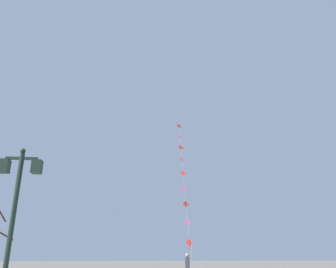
{
  "coord_description": "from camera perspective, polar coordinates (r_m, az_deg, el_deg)",
  "views": [
    {
      "loc": [
        -0.01,
        -0.44,
        1.61
      ],
      "look_at": [
        1.46,
        15.32,
        7.28
      ],
      "focal_mm": 36.17,
      "sensor_mm": 36.0,
      "label": 1
    }
  ],
  "objects": [
    {
      "name": "twin_lantern_lamp_post",
      "position": [
        10.85,
        -24.21,
        -9.47
      ],
      "size": [
        1.22,
        0.28,
        4.65
      ],
      "color": "#1E2D23",
      "rests_on": "ground_plane"
    },
    {
      "name": "kite_train",
      "position": [
        26.13,
        2.69,
        -7.71
      ],
      "size": [
        0.82,
        8.64,
        13.19
      ],
      "color": "brown",
      "rests_on": "ground_plane"
    }
  ]
}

